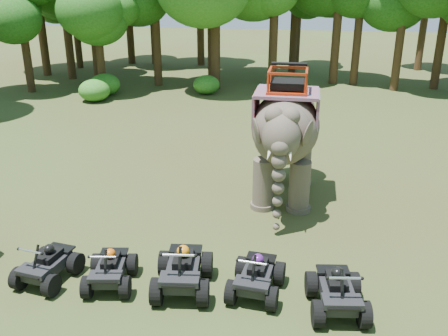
{
  "coord_description": "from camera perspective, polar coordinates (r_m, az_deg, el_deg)",
  "views": [
    {
      "loc": [
        2.14,
        -12.07,
        7.26
      ],
      "look_at": [
        0.0,
        1.2,
        1.9
      ],
      "focal_mm": 40.0,
      "sensor_mm": 36.0,
      "label": 1
    }
  ],
  "objects": [
    {
      "name": "atv_2",
      "position": [
        12.21,
        -4.76,
        -10.97
      ],
      "size": [
        1.54,
        1.98,
        1.36
      ],
      "primitive_type": null,
      "rotation": [
        0.0,
        0.0,
        0.11
      ],
      "color": "black",
      "rests_on": "ground"
    },
    {
      "name": "tree_41",
      "position": [
        39.15,
        -20.39,
        16.72
      ],
      "size": [
        6.59,
        6.59,
        9.42
      ],
      "primitive_type": null,
      "color": "#195114",
      "rests_on": "ground"
    },
    {
      "name": "tree_34",
      "position": [
        37.23,
        -17.66,
        16.42
      ],
      "size": [
        6.2,
        6.2,
        8.86
      ],
      "primitive_type": null,
      "color": "#195114",
      "rests_on": "ground"
    },
    {
      "name": "atv_0",
      "position": [
        13.28,
        -19.61,
        -9.88
      ],
      "size": [
        1.38,
        1.73,
        1.16
      ],
      "primitive_type": null,
      "rotation": [
        0.0,
        0.0,
        -0.16
      ],
      "color": "black",
      "rests_on": "ground"
    },
    {
      "name": "atv_4",
      "position": [
        11.81,
        12.85,
        -13.04
      ],
      "size": [
        1.46,
        1.86,
        1.26
      ],
      "primitive_type": null,
      "rotation": [
        0.0,
        0.0,
        0.13
      ],
      "color": "black",
      "rests_on": "ground"
    },
    {
      "name": "tree_32",
      "position": [
        35.29,
        23.77,
        14.65
      ],
      "size": [
        5.57,
        5.57,
        7.96
      ],
      "primitive_type": null,
      "color": "#195114",
      "rests_on": "ground"
    },
    {
      "name": "ground",
      "position": [
        14.25,
        -0.78,
        -8.9
      ],
      "size": [
        110.0,
        110.0,
        0.0
      ],
      "primitive_type": "plane",
      "color": "#47381E",
      "rests_on": "ground"
    },
    {
      "name": "tree_40",
      "position": [
        34.93,
        15.1,
        15.16
      ],
      "size": [
        5.16,
        5.16,
        7.38
      ],
      "primitive_type": null,
      "color": "#195114",
      "rests_on": "ground"
    },
    {
      "name": "tree_33",
      "position": [
        41.77,
        21.94,
        15.58
      ],
      "size": [
        5.4,
        5.4,
        7.72
      ],
      "primitive_type": null,
      "color": "#195114",
      "rests_on": "ground"
    },
    {
      "name": "tree_0",
      "position": [
        33.92,
        5.76,
        17.1
      ],
      "size": [
        6.41,
        6.41,
        9.15
      ],
      "primitive_type": null,
      "color": "#195114",
      "rests_on": "ground"
    },
    {
      "name": "elephant",
      "position": [
        16.62,
        7.0,
        3.9
      ],
      "size": [
        2.39,
        5.3,
        4.43
      ],
      "primitive_type": null,
      "rotation": [
        0.0,
        0.0,
        -0.01
      ],
      "color": "#4D4038",
      "rests_on": "ground"
    },
    {
      "name": "tree_45",
      "position": [
        42.53,
        -10.9,
        17.89
      ],
      "size": [
        6.54,
        6.54,
        9.35
      ],
      "primitive_type": null,
      "color": "#195114",
      "rests_on": "ground"
    },
    {
      "name": "tree_30",
      "position": [
        33.85,
        -7.83,
        16.21
      ],
      "size": [
        5.76,
        5.76,
        8.23
      ],
      "primitive_type": null,
      "color": "#195114",
      "rests_on": "ground"
    },
    {
      "name": "atv_3",
      "position": [
        12.1,
        3.74,
        -11.69
      ],
      "size": [
        1.35,
        1.74,
        1.21
      ],
      "primitive_type": null,
      "rotation": [
        0.0,
        0.0,
        -0.1
      ],
      "color": "black",
      "rests_on": "ground"
    },
    {
      "name": "tree_1",
      "position": [
        34.86,
        12.88,
        16.5
      ],
      "size": [
        6.14,
        6.14,
        8.77
      ],
      "primitive_type": null,
      "color": "#195114",
      "rests_on": "ground"
    },
    {
      "name": "tree_28",
      "position": [
        33.96,
        -21.88,
        13.74
      ],
      "size": [
        4.78,
        4.78,
        6.83
      ],
      "primitive_type": null,
      "color": "#195114",
      "rests_on": "ground"
    },
    {
      "name": "tree_43",
      "position": [
        41.51,
        -16.63,
        15.94
      ],
      "size": [
        5.15,
        5.15,
        7.36
      ],
      "primitive_type": null,
      "color": "#195114",
      "rests_on": "ground"
    },
    {
      "name": "atv_1",
      "position": [
        12.68,
        -12.94,
        -10.73
      ],
      "size": [
        1.35,
        1.69,
        1.14
      ],
      "primitive_type": null,
      "rotation": [
        0.0,
        0.0,
        0.16
      ],
      "color": "black",
      "rests_on": "ground"
    },
    {
      "name": "tree_37",
      "position": [
        42.1,
        -8.15,
        17.73
      ],
      "size": [
        6.26,
        6.26,
        8.94
      ],
      "primitive_type": null,
      "color": "#195114",
      "rests_on": "ground"
    },
    {
      "name": "tree_38",
      "position": [
        35.77,
        -14.72,
        15.61
      ],
      "size": [
        5.4,
        5.4,
        7.72
      ],
      "primitive_type": null,
      "color": "#195114",
      "rests_on": "ground"
    },
    {
      "name": "tree_36",
      "position": [
        35.48,
        -1.44,
        17.28
      ],
      "size": [
        6.31,
        6.31,
        9.01
      ],
      "primitive_type": null,
      "color": "#195114",
      "rests_on": "ground"
    },
    {
      "name": "tree_29",
      "position": [
        32.44,
        -14.12,
        14.09
      ],
      "size": [
        4.61,
        4.61,
        6.59
      ],
      "primitive_type": null,
      "color": "#195114",
      "rests_on": "ground"
    },
    {
      "name": "tree_42",
      "position": [
        38.42,
        8.06,
        16.61
      ],
      "size": [
        5.54,
        5.54,
        7.92
      ],
      "primitive_type": null,
      "color": "#195114",
      "rests_on": "ground"
    },
    {
      "name": "tree_39",
      "position": [
        41.17,
        -2.75,
        17.99
      ],
      "size": [
        6.42,
        6.42,
        9.18
      ],
      "primitive_type": null,
      "color": "#195114",
      "rests_on": "ground"
    },
    {
      "name": "tree_31",
      "position": [
        32.33,
        -0.99,
        17.41
      ],
      "size": [
        6.76,
        6.76,
        9.65
      ],
      "primitive_type": null,
      "color": "#195114",
      "rests_on": "ground"
    },
    {
      "name": "tree_2",
      "position": [
        33.86,
        19.57,
        14.55
      ],
      "size": [
        5.21,
        5.21,
        7.45
      ],
      "primitive_type": null,
      "color": "#195114",
      "rests_on": "ground"
    },
    {
      "name": "tree_44",
      "position": [
        41.76,
        8.49,
        17.69
      ],
      "size": [
        6.27,
        6.27,
        8.96
      ],
      "primitive_type": null,
      "color": "#195114",
      "rests_on": "ground"
    }
  ]
}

